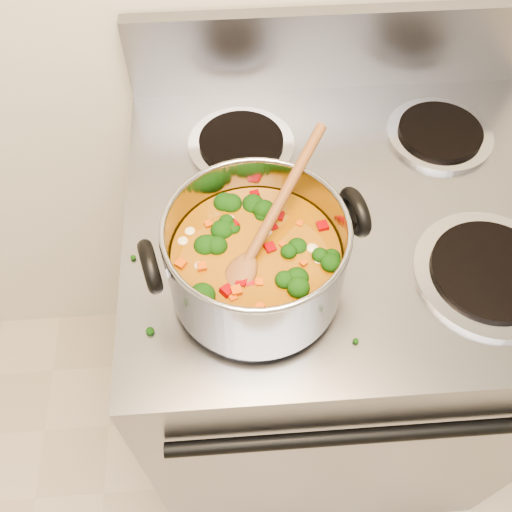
% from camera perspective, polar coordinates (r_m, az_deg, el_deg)
% --- Properties ---
extents(electric_range, '(0.78, 0.70, 1.08)m').
position_cam_1_polar(electric_range, '(1.36, 7.13, -7.16)').
color(electric_range, gray).
rests_on(electric_range, ground).
extents(stockpot, '(0.32, 0.25, 0.15)m').
position_cam_1_polar(stockpot, '(0.80, 0.04, -0.35)').
color(stockpot, '#9D9DA5').
rests_on(stockpot, electric_range).
extents(wooden_spoon, '(0.18, 0.24, 0.11)m').
position_cam_1_polar(wooden_spoon, '(0.78, 0.54, 2.02)').
color(wooden_spoon, brown).
rests_on(wooden_spoon, stockpot).
extents(cooktop_crumbs, '(0.06, 0.39, 0.01)m').
position_cam_1_polar(cooktop_crumbs, '(0.89, 2.45, -1.23)').
color(cooktop_crumbs, black).
rests_on(cooktop_crumbs, electric_range).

